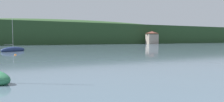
% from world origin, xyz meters
% --- Properties ---
extents(wooded_hillside, '(352.00, 53.02, 24.82)m').
position_xyz_m(wooded_hillside, '(11.40, 156.22, 5.12)').
color(wooded_hillside, '#264223').
rests_on(wooded_hillside, ground_plane).
extents(shore_building_westcentral, '(7.25, 4.07, 7.65)m').
position_xyz_m(shore_building_westcentral, '(60.76, 120.01, 3.71)').
color(shore_building_westcentral, gray).
rests_on(shore_building_westcentral, ground_plane).
extents(sailboat_far_3, '(6.24, 5.38, 8.71)m').
position_xyz_m(sailboat_far_3, '(-12.95, 75.55, 0.36)').
color(sailboat_far_3, navy).
rests_on(sailboat_far_3, ground_plane).
extents(mooring_buoy_near, '(0.41, 0.41, 0.41)m').
position_xyz_m(mooring_buoy_near, '(-12.12, 63.10, 0.00)').
color(mooring_buoy_near, orange).
rests_on(mooring_buoy_near, ground_plane).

